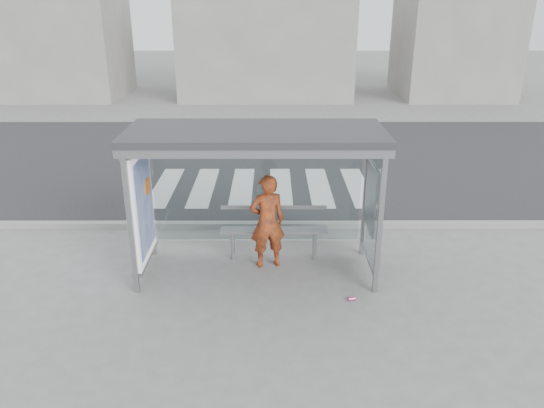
# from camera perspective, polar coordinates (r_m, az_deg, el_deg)

# --- Properties ---
(ground) EXTENTS (80.00, 80.00, 0.00)m
(ground) POSITION_cam_1_polar(r_m,az_deg,el_deg) (9.66, -1.62, -7.26)
(ground) COLOR slate
(ground) RESTS_ON ground
(road) EXTENTS (30.00, 10.00, 0.01)m
(road) POSITION_cam_1_polar(r_m,az_deg,el_deg) (16.15, -0.99, 4.86)
(road) COLOR #242426
(road) RESTS_ON ground
(curb) EXTENTS (30.00, 0.18, 0.12)m
(curb) POSITION_cam_1_polar(r_m,az_deg,el_deg) (11.39, -1.37, -2.24)
(curb) COLOR gray
(curb) RESTS_ON ground
(crosswalk) EXTENTS (5.55, 3.00, 0.00)m
(crosswalk) POSITION_cam_1_polar(r_m,az_deg,el_deg) (13.77, -1.15, 1.84)
(crosswalk) COLOR silver
(crosswalk) RESTS_ON ground
(bus_shelter) EXTENTS (4.25, 1.65, 2.62)m
(bus_shelter) POSITION_cam_1_polar(r_m,az_deg,el_deg) (8.95, -4.12, 4.13)
(bus_shelter) COLOR gray
(bus_shelter) RESTS_ON ground
(building_left) EXTENTS (6.00, 5.00, 6.00)m
(building_left) POSITION_cam_1_polar(r_m,az_deg,el_deg) (28.42, -22.22, 16.79)
(building_left) COLOR gray
(building_left) RESTS_ON ground
(building_center) EXTENTS (8.00, 5.00, 5.00)m
(building_center) POSITION_cam_1_polar(r_m,az_deg,el_deg) (26.55, -0.65, 16.98)
(building_center) COLOR gray
(building_center) RESTS_ON ground
(building_right) EXTENTS (5.00, 5.00, 7.00)m
(building_right) POSITION_cam_1_polar(r_m,az_deg,el_deg) (27.89, 19.19, 18.14)
(building_right) COLOR gray
(building_right) RESTS_ON ground
(person) EXTENTS (0.72, 0.56, 1.76)m
(person) POSITION_cam_1_polar(r_m,az_deg,el_deg) (9.49, -0.51, -1.89)
(person) COLOR #C37012
(person) RESTS_ON ground
(bench) EXTENTS (1.97, 0.33, 1.02)m
(bench) POSITION_cam_1_polar(r_m,az_deg,el_deg) (9.84, 0.19, -2.81)
(bench) COLOR gray
(bench) RESTS_ON ground
(soda_can) EXTENTS (0.13, 0.09, 0.06)m
(soda_can) POSITION_cam_1_polar(r_m,az_deg,el_deg) (8.90, 8.55, -10.05)
(soda_can) COLOR #E84487
(soda_can) RESTS_ON ground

